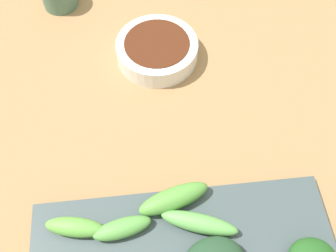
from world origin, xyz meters
TOP-DOWN VIEW (x-y plane):
  - tabletop at (0.00, 0.00)m, footprint 2.10×2.10m
  - sauce_bowl at (-0.18, -0.02)m, footprint 0.13×0.13m
  - serving_plate at (0.13, -0.02)m, footprint 0.13×0.37m
  - broccoli_stalk_2 at (0.12, 0.01)m, footprint 0.05×0.10m
  - broccoli_stalk_3 at (0.09, -0.02)m, footprint 0.05×0.10m
  - broccoli_stalk_4 at (0.11, -0.15)m, footprint 0.04×0.08m
  - broccoli_stalk_6 at (0.12, -0.09)m, footprint 0.04×0.08m

SIDE VIEW (x-z plane):
  - tabletop at x=0.00m, z-range 0.00..0.02m
  - serving_plate at x=0.13m, z-range 0.02..0.03m
  - sauce_bowl at x=-0.18m, z-range 0.02..0.05m
  - broccoli_stalk_6 at x=0.12m, z-range 0.03..0.05m
  - broccoli_stalk_4 at x=0.11m, z-range 0.03..0.05m
  - broccoli_stalk_2 at x=0.12m, z-range 0.03..0.06m
  - broccoli_stalk_3 at x=0.09m, z-range 0.03..0.06m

